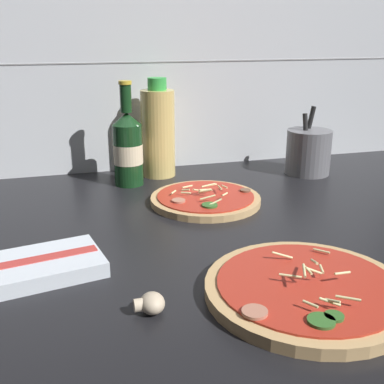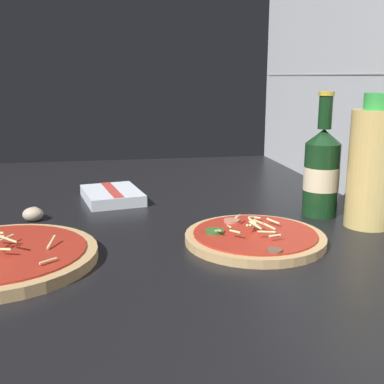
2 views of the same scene
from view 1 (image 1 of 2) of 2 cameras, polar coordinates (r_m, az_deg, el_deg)
The scene contains 9 objects.
counter_slab at distance 88.66cm, azimuth 0.38°, elevation -5.56°, with size 160.00×90.00×2.50cm.
tile_backsplash at distance 125.47cm, azimuth -5.56°, elevation 15.07°, with size 160.00×1.13×60.00cm.
pizza_near at distance 69.83cm, azimuth 13.49°, elevation -11.16°, with size 28.58×28.58×5.01cm.
pizza_far at distance 102.69cm, azimuth 1.61°, elevation -0.85°, with size 23.47×23.47×4.12cm.
beer_bottle at distance 114.18cm, azimuth -7.61°, elevation 5.23°, with size 6.96×6.96×24.35cm.
oil_bottle at distance 120.44cm, azimuth -4.04°, elevation 7.13°, with size 8.32×8.32×24.32cm.
mushroom_left at distance 64.42cm, azimuth -4.91°, elevation -13.01°, with size 4.05×3.86×2.70cm.
utensil_crock at distance 126.47cm, azimuth 13.61°, elevation 4.68°, with size 11.23×11.23×16.98cm.
dish_towel at distance 77.16cm, azimuth -16.78°, elevation -8.26°, with size 18.05×14.58×2.56cm.
Camera 1 is at (-22.49, -77.70, 37.55)cm, focal length 45.00 mm.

